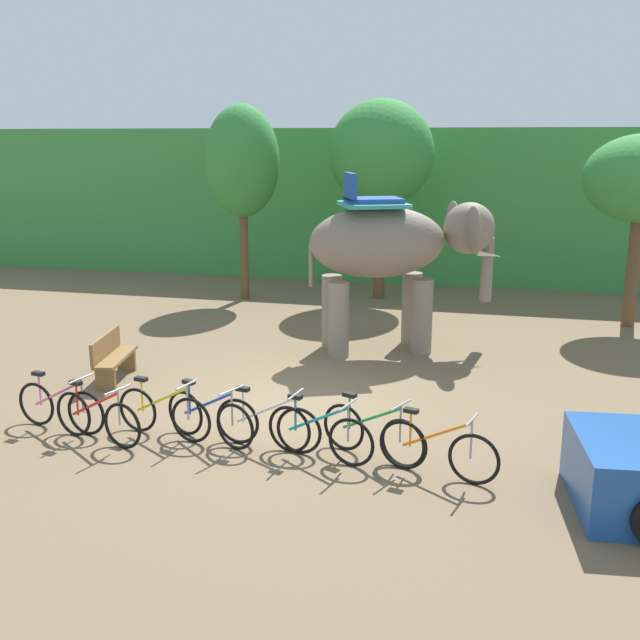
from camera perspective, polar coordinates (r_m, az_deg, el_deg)
ground_plane at (r=12.80m, az=-2.17°, el=-6.64°), size 80.00×80.00×0.00m
foliage_hedge at (r=26.23m, az=6.44°, el=9.15°), size 36.00×6.00×4.77m
tree_far_left at (r=20.89m, az=-6.00°, el=11.96°), size 2.06×2.06×5.38m
tree_left at (r=20.88m, az=4.73°, el=12.57°), size 2.88×2.88×5.52m
elephant at (r=15.79m, az=5.63°, el=5.48°), size 4.18×2.93×3.78m
bike_pink at (r=12.37m, az=-19.30°, el=-6.29°), size 1.69×0.52×0.92m
bike_red at (r=11.72m, az=-16.73°, el=-7.20°), size 1.66×0.63×0.92m
bike_yellow at (r=11.67m, az=-11.91°, el=-7.00°), size 1.68×0.55×0.92m
bike_blue at (r=11.36m, az=-8.49°, el=-7.42°), size 1.62×0.73×0.92m
bike_white at (r=11.03m, az=-4.05°, el=-7.95°), size 1.70×0.52×0.92m
bike_teal at (r=10.66m, az=-0.05°, el=-8.71°), size 1.66×0.62×0.92m
bike_green at (r=10.71m, az=4.03°, el=-8.64°), size 1.59×0.78×0.92m
bike_orange at (r=10.27m, az=9.01°, el=-9.80°), size 1.67×0.61×0.92m
wooden_bench at (r=14.54m, az=-15.66°, el=-2.66°), size 0.67×1.55×0.89m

